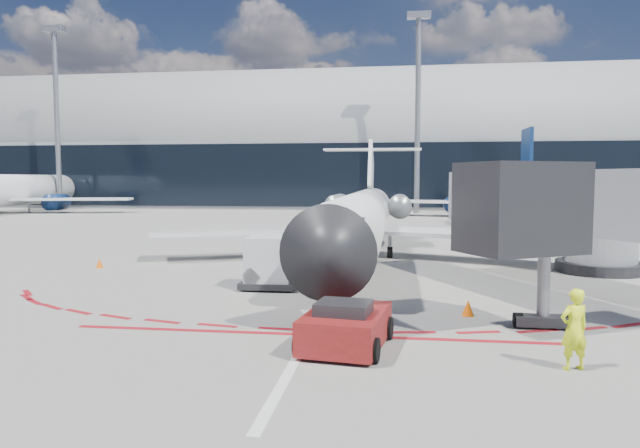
# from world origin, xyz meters

# --- Properties ---
(ground) EXTENTS (260.00, 260.00, 0.00)m
(ground) POSITION_xyz_m (0.00, 0.00, 0.00)
(ground) COLOR slate
(ground) RESTS_ON ground
(apron_centerline) EXTENTS (0.25, 40.00, 0.01)m
(apron_centerline) POSITION_xyz_m (0.00, 2.00, 0.01)
(apron_centerline) COLOR silver
(apron_centerline) RESTS_ON ground
(apron_stop_bar) EXTENTS (14.00, 0.25, 0.01)m
(apron_stop_bar) POSITION_xyz_m (0.00, -11.50, 0.01)
(apron_stop_bar) COLOR maroon
(apron_stop_bar) RESTS_ON ground
(terminal_building) EXTENTS (150.00, 24.15, 24.00)m
(terminal_building) POSITION_xyz_m (0.00, 64.97, 8.52)
(terminal_building) COLOR gray
(terminal_building) RESTS_ON ground
(jet_bridge) EXTENTS (10.03, 15.20, 4.90)m
(jet_bridge) POSITION_xyz_m (9.79, -3.01, 3.01)
(jet_bridge) COLOR gray
(jet_bridge) RESTS_ON ground
(light_mast_west) EXTENTS (0.70, 0.70, 25.00)m
(light_mast_west) POSITION_xyz_m (-45.00, 48.00, 12.50)
(light_mast_west) COLOR gray
(light_mast_west) RESTS_ON ground
(light_mast_centre) EXTENTS (0.70, 0.70, 25.00)m
(light_mast_centre) POSITION_xyz_m (5.00, 48.00, 12.50)
(light_mast_centre) COLOR gray
(light_mast_centre) RESTS_ON ground
(regional_jet) EXTENTS (23.43, 28.89, 7.24)m
(regional_jet) POSITION_xyz_m (0.55, 3.40, 2.42)
(regional_jet) COLOR silver
(regional_jet) RESTS_ON ground
(pushback_tug) EXTENTS (2.47, 5.01, 1.28)m
(pushback_tug) POSITION_xyz_m (1.13, -12.57, 0.56)
(pushback_tug) COLOR #63130E
(pushback_tug) RESTS_ON ground
(ramp_worker) EXTENTS (0.81, 0.66, 1.92)m
(ramp_worker) POSITION_xyz_m (6.51, -13.61, 0.96)
(ramp_worker) COLOR #EAFF1A
(ramp_worker) RESTS_ON ground
(uld_container) EXTENTS (2.26, 1.92, 2.10)m
(uld_container) POSITION_xyz_m (-2.64, -4.87, 1.04)
(uld_container) COLOR black
(uld_container) RESTS_ON ground
(safety_cone_left) EXTENTS (0.35, 0.35, 0.48)m
(safety_cone_left) POSITION_xyz_m (-12.25, -0.80, 0.24)
(safety_cone_left) COLOR #FF5E05
(safety_cone_left) RESTS_ON ground
(safety_cone_right) EXTENTS (0.39, 0.39, 0.54)m
(safety_cone_right) POSITION_xyz_m (4.74, -8.58, 0.27)
(safety_cone_right) COLOR #FF5E05
(safety_cone_right) RESTS_ON ground
(bg_airliner_0) EXTENTS (36.47, 38.62, 11.80)m
(bg_airliner_0) POSITION_xyz_m (-47.64, 42.59, 5.90)
(bg_airliner_0) COLOR silver
(bg_airliner_0) RESTS_ON ground
(bg_airliner_1) EXTENTS (35.00, 37.06, 11.32)m
(bg_airliner_1) POSITION_xyz_m (14.24, 42.43, 5.66)
(bg_airliner_1) COLOR silver
(bg_airliner_1) RESTS_ON ground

